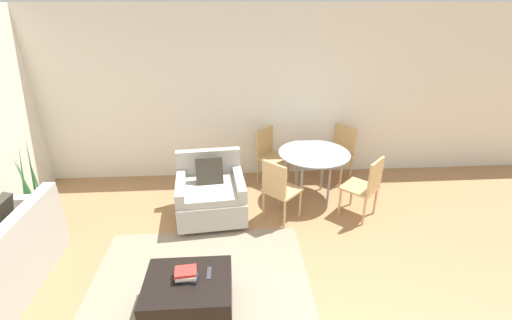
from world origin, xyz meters
TOP-DOWN VIEW (x-y plane):
  - wall_back at (0.00, 3.30)m, footprint 12.00×0.06m
  - area_rug at (-0.49, 0.84)m, footprint 2.34×1.52m
  - armchair at (-0.43, 2.01)m, footprint 0.99×0.98m
  - ottoman at (-0.55, 0.32)m, footprint 0.81×0.65m
  - book_stack at (-0.56, 0.34)m, footprint 0.25×0.18m
  - tv_remote_primary at (-0.35, 0.40)m, footprint 0.04×0.16m
  - potted_plant at (-2.76, 1.94)m, footprint 0.39×0.39m
  - dining_table at (1.09, 2.41)m, footprint 1.05×1.05m
  - dining_chair_near_left at (0.49, 1.81)m, footprint 0.59×0.59m
  - dining_chair_near_right at (1.68, 1.81)m, footprint 0.59×0.59m
  - dining_chair_far_left at (0.49, 3.00)m, footprint 0.59×0.59m
  - dining_chair_far_right at (1.68, 3.00)m, footprint 0.59×0.59m

SIDE VIEW (x-z plane):
  - area_rug at x=-0.49m, z-range 0.00..0.01m
  - ottoman at x=-0.55m, z-range 0.02..0.42m
  - potted_plant at x=-2.76m, z-range -0.39..0.84m
  - armchair at x=-0.43m, z-range -0.09..0.76m
  - tv_remote_primary at x=-0.35m, z-range 0.40..0.41m
  - book_stack at x=-0.56m, z-range 0.40..0.50m
  - dining_chair_near_left at x=0.49m, z-range 0.07..0.97m
  - dining_chair_near_right at x=1.68m, z-range 0.07..0.97m
  - dining_chair_far_left at x=0.49m, z-range 0.07..0.97m
  - dining_chair_far_right at x=1.68m, z-range 0.07..0.97m
  - dining_table at x=1.09m, z-range 0.28..1.03m
  - wall_back at x=0.00m, z-range 0.00..2.75m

